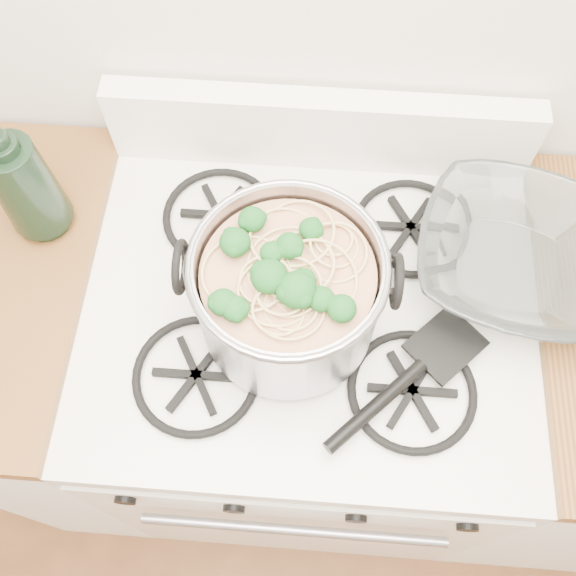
# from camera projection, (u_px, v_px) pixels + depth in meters

# --- Properties ---
(gas_range) EXTENTS (0.76, 0.66, 0.92)m
(gas_range) POSITION_uv_depth(u_px,v_px,m) (303.00, 387.00, 1.50)
(gas_range) COLOR white
(gas_range) RESTS_ON ground
(counter_left) EXTENTS (0.25, 0.65, 0.92)m
(counter_left) POSITION_uv_depth(u_px,v_px,m) (88.00, 366.00, 1.49)
(counter_left) COLOR silver
(counter_left) RESTS_ON ground
(stock_pot) EXTENTS (0.32, 0.29, 0.20)m
(stock_pot) POSITION_uv_depth(u_px,v_px,m) (288.00, 293.00, 0.96)
(stock_pot) COLOR #9A99A1
(stock_pot) RESTS_ON gas_range
(spatula) EXTENTS (0.42, 0.42, 0.02)m
(spatula) POSITION_uv_depth(u_px,v_px,m) (446.00, 343.00, 1.01)
(spatula) COLOR black
(spatula) RESTS_ON gas_range
(glass_bowl) EXTENTS (0.15, 0.15, 0.03)m
(glass_bowl) POSITION_uv_depth(u_px,v_px,m) (509.00, 262.00, 1.07)
(glass_bowl) COLOR white
(glass_bowl) RESTS_ON gas_range
(bottle) EXTENTS (0.11, 0.11, 0.27)m
(bottle) POSITION_uv_depth(u_px,v_px,m) (18.00, 175.00, 1.01)
(bottle) COLOR black
(bottle) RESTS_ON counter_left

